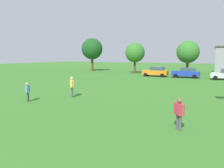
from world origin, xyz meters
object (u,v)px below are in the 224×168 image
adult_bystander (179,111)px  tree_center_left (188,52)px  parked_car_orange_0 (156,72)px  bystander_midfield (28,90)px  parked_car_blue_1 (186,73)px  tree_far_left (92,49)px  tree_left (135,53)px  bystander_near_trees (72,85)px

adult_bystander → tree_center_left: size_ratio=0.25×
parked_car_orange_0 → bystander_midfield: bearing=81.8°
parked_car_orange_0 → parked_car_blue_1: 5.10m
bystander_midfield → tree_center_left: size_ratio=0.24×
tree_far_left → tree_center_left: (21.73, -2.35, -0.93)m
adult_bystander → bystander_midfield: size_ratio=1.05×
parked_car_blue_1 → parked_car_orange_0: bearing=0.7°
bystander_midfield → parked_car_blue_1: 26.36m
parked_car_blue_1 → tree_far_left: tree_far_left is taller
parked_car_orange_0 → parked_car_blue_1: bearing=-179.3°
bystander_midfield → tree_left: bearing=-30.5°
bystander_midfield → tree_far_left: 34.49m
tree_center_left → parked_car_orange_0: bearing=-137.6°
parked_car_blue_1 → bystander_near_trees: bearing=73.0°
tree_center_left → bystander_midfield: bearing=-105.8°
bystander_midfield → parked_car_orange_0: (3.58, 24.83, -0.03)m
bystander_near_trees → parked_car_blue_1: bystander_near_trees is taller
adult_bystander → parked_car_orange_0: size_ratio=0.37×
tree_far_left → tree_left: (11.46, -2.05, -0.97)m
adult_bystander → parked_car_orange_0: parked_car_orange_0 is taller
parked_car_blue_1 → tree_left: tree_left is taller
parked_car_blue_1 → tree_far_left: size_ratio=0.56×
bystander_midfield → tree_center_left: (8.26, 29.11, 3.34)m
parked_car_orange_0 → tree_left: tree_left is taller
tree_far_left → bystander_near_trees: bearing=-61.5°
bystander_near_trees → bystander_midfield: bystander_near_trees is taller
bystander_near_trees → tree_left: tree_left is taller
tree_center_left → parked_car_blue_1: bearing=-84.4°
parked_car_orange_0 → tree_center_left: tree_center_left is taller
adult_bystander → parked_car_blue_1: (-3.03, 26.32, -0.08)m
bystander_midfield → parked_car_orange_0: size_ratio=0.35×
bystander_near_trees → parked_car_orange_0: bearing=137.9°
bystander_near_trees → tree_far_left: tree_far_left is taller
tree_left → tree_center_left: tree_center_left is taller
bystander_near_trees → tree_center_left: bearing=128.5°
adult_bystander → tree_far_left: size_ratio=0.21×
parked_car_blue_1 → tree_left: (-10.67, 4.53, 3.34)m
parked_car_blue_1 → tree_center_left: (-0.41, 4.22, 3.38)m
bystander_near_trees → tree_center_left: size_ratio=0.29×
parked_car_orange_0 → tree_left: bearing=-39.5°
adult_bystander → bystander_near_trees: 10.70m
tree_left → parked_car_blue_1: bearing=-23.0°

